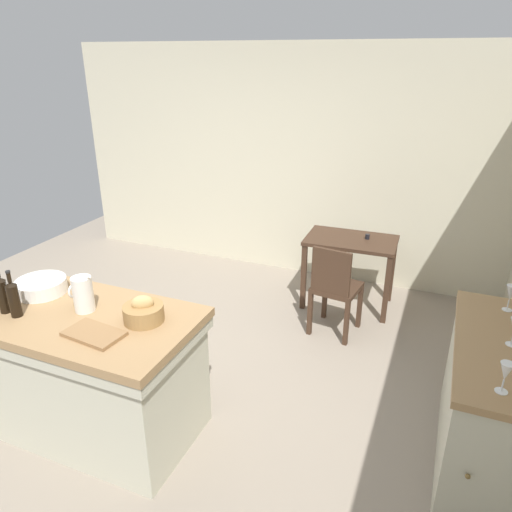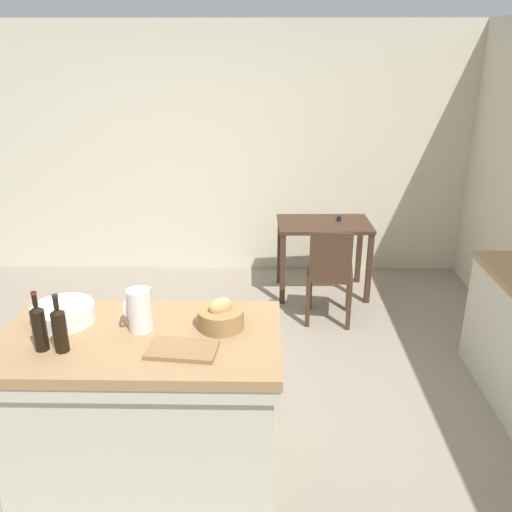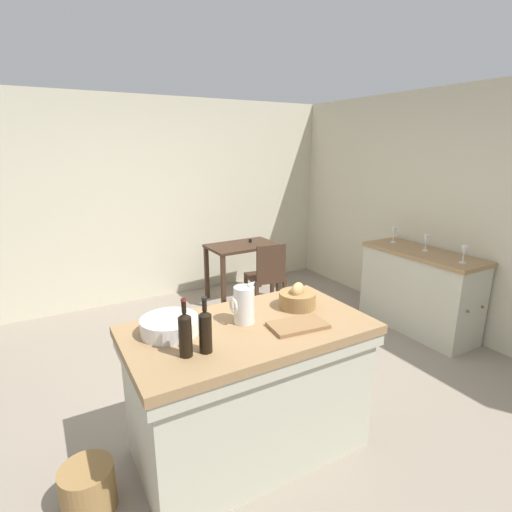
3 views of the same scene
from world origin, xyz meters
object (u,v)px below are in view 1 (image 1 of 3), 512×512
object	(u,v)px
wooden_chair	(335,287)
wine_bottle_amber	(2,294)
pitcher	(83,294)
bread_basket	(143,312)
wine_glass_middle	(511,294)
side_cabinet	(488,406)
writing_desk	(350,250)
island_table	(89,368)
cutting_board	(94,334)
wash_bowl	(41,286)
wine_glass_far_left	(506,373)
wine_bottle_dark	(14,298)

from	to	relation	value
wooden_chair	wine_bottle_amber	bearing A→B (deg)	-130.58
pitcher	bread_basket	bearing A→B (deg)	4.52
bread_basket	wine_glass_middle	size ratio (longest dim) A/B	1.41
pitcher	wine_glass_middle	xyz separation A→B (m)	(2.57, 1.09, -0.01)
side_cabinet	writing_desk	bearing A→B (deg)	125.21
island_table	cutting_board	xyz separation A→B (m)	(0.26, -0.17, 0.43)
writing_desk	wooden_chair	bearing A→B (deg)	-90.08
wine_bottle_amber	side_cabinet	bearing A→B (deg)	15.77
wine_bottle_amber	writing_desk	bearing A→B (deg)	56.86
side_cabinet	wine_glass_middle	size ratio (longest dim) A/B	7.28
wooden_chair	wine_glass_middle	xyz separation A→B (m)	(1.31, -0.70, 0.53)
bread_basket	wash_bowl	bearing A→B (deg)	176.71
bread_basket	wine_glass_middle	xyz separation A→B (m)	(2.13, 1.05, 0.05)
wooden_chair	cutting_board	world-z (taller)	cutting_board
pitcher	bread_basket	distance (m)	0.44
wine_glass_far_left	wine_glass_middle	distance (m)	0.93
island_table	bread_basket	bearing A→B (deg)	12.25
wash_bowl	writing_desk	bearing A→B (deg)	53.71
wooden_chair	wine_bottle_dark	xyz separation A→B (m)	(-1.61, -2.02, 0.55)
pitcher	wine_bottle_amber	bearing A→B (deg)	-155.17
wooden_chair	bread_basket	size ratio (longest dim) A/B	3.55
island_table	wine_glass_far_left	size ratio (longest dim) A/B	8.95
cutting_board	wooden_chair	bearing A→B (deg)	63.72
island_table	wine_bottle_amber	bearing A→B (deg)	-161.67
writing_desk	wooden_chair	distance (m)	0.64
writing_desk	wine_bottle_dark	world-z (taller)	wine_bottle_dark
wine_glass_far_left	bread_basket	bearing A→B (deg)	-176.58
side_cabinet	wine_bottle_amber	size ratio (longest dim) A/B	4.02
wine_bottle_amber	pitcher	bearing A→B (deg)	24.83
wooden_chair	wine_bottle_amber	world-z (taller)	wine_bottle_amber
writing_desk	cutting_board	world-z (taller)	cutting_board
pitcher	wash_bowl	size ratio (longest dim) A/B	0.81
writing_desk	island_table	bearing A→B (deg)	-116.80
wash_bowl	bread_basket	xyz separation A→B (m)	(0.89, -0.05, 0.02)
side_cabinet	pitcher	world-z (taller)	pitcher
writing_desk	wash_bowl	xyz separation A→B (m)	(-1.71, -2.33, 0.34)
wine_bottle_dark	pitcher	bearing A→B (deg)	32.59
bread_basket	wine_bottle_amber	xyz separation A→B (m)	(-0.90, -0.25, 0.07)
side_cabinet	wine_bottle_amber	distance (m)	3.16
island_table	wine_glass_far_left	distance (m)	2.55
wine_glass_far_left	wine_bottle_dark	bearing A→B (deg)	-172.31
side_cabinet	wine_glass_middle	world-z (taller)	wine_glass_middle
wash_bowl	wine_bottle_dark	bearing A→B (deg)	-71.90
bread_basket	wine_glass_far_left	xyz separation A→B (m)	(2.05, 0.12, 0.04)
side_cabinet	pitcher	size ratio (longest dim) A/B	4.68
pitcher	wine_bottle_amber	world-z (taller)	wine_bottle_amber
cutting_board	wine_glass_middle	bearing A→B (deg)	29.65
wine_bottle_amber	wash_bowl	bearing A→B (deg)	88.75
bread_basket	wine_bottle_dark	distance (m)	0.84
pitcher	wine_bottle_dark	distance (m)	0.42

